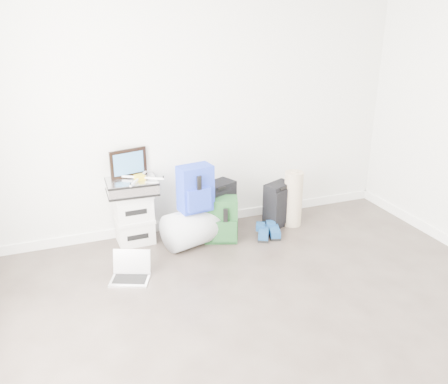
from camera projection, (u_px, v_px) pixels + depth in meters
name	position (u px, v px, depth m)	size (l,w,h in m)	color
ground	(313.00, 375.00, 3.13)	(5.00, 5.00, 0.00)	#352C27
room_envelope	(333.00, 117.00, 2.52)	(4.52, 5.02, 2.71)	silver
boxes_stack	(134.00, 217.00, 4.82)	(0.38, 0.31, 0.54)	silver
briefcase	(132.00, 186.00, 4.70)	(0.49, 0.36, 0.14)	#B2B2B7
painting	(128.00, 163.00, 4.70)	(0.38, 0.11, 0.29)	black
drone	(140.00, 177.00, 4.67)	(0.44, 0.44, 0.05)	yellow
duffel_bag	(196.00, 226.00, 4.81)	(0.39, 0.39, 0.62)	#96999F
blue_backpack	(196.00, 189.00, 4.63)	(0.35, 0.28, 0.46)	#1A3BAE
large_suitcase	(218.00, 208.00, 5.01)	(0.42, 0.36, 0.57)	black
green_backpack	(221.00, 221.00, 4.85)	(0.38, 0.34, 0.47)	#163E1B
carry_on	(278.00, 205.00, 5.19)	(0.36, 0.31, 0.49)	black
shoes	(269.00, 232.00, 5.01)	(0.33, 0.30, 0.09)	black
rolled_rug	(293.00, 199.00, 5.19)	(0.20, 0.20, 0.62)	tan
laptop	(131.00, 272.00, 4.23)	(0.40, 0.35, 0.24)	silver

